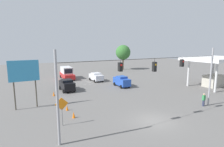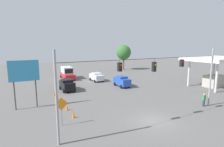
{
  "view_description": "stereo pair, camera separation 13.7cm",
  "coord_description": "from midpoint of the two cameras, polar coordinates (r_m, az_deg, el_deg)",
  "views": [
    {
      "loc": [
        12.07,
        12.82,
        7.72
      ],
      "look_at": [
        0.11,
        -8.84,
        3.75
      ],
      "focal_mm": 28.0,
      "sensor_mm": 36.0,
      "label": 1
    },
    {
      "loc": [
        11.95,
        12.89,
        7.72
      ],
      "look_at": [
        0.11,
        -8.84,
        3.75
      ],
      "focal_mm": 28.0,
      "sensor_mm": 36.0,
      "label": 2
    }
  ],
  "objects": [
    {
      "name": "gas_station",
      "position": [
        38.05,
        30.85,
        2.29
      ],
      "size": [
        11.35,
        7.68,
        5.57
      ],
      "color": "silver",
      "rests_on": "ground_plane"
    },
    {
      "name": "traffic_cone_fifth",
      "position": [
        28.66,
        -18.3,
        -6.27
      ],
      "size": [
        0.31,
        0.31,
        0.69
      ],
      "primitive_type": "cone",
      "color": "orange",
      "rests_on": "ground_plane"
    },
    {
      "name": "ground_plane",
      "position": [
        19.21,
        13.68,
        -14.86
      ],
      "size": [
        140.0,
        140.0,
        0.0
      ],
      "primitive_type": "plane",
      "color": "#605E5B"
    },
    {
      "name": "traffic_cone_second",
      "position": [
        22.06,
        -14.33,
        -10.72
      ],
      "size": [
        0.31,
        0.31,
        0.69
      ],
      "primitive_type": "cone",
      "color": "orange",
      "rests_on": "ground_plane"
    },
    {
      "name": "overhead_signal_span",
      "position": [
        18.09,
        13.64,
        -1.5
      ],
      "size": [
        19.3,
        0.38,
        7.45
      ],
      "color": "#939399",
      "rests_on": "ground_plane"
    },
    {
      "name": "pedestrian",
      "position": [
        25.51,
        27.93,
        -7.63
      ],
      "size": [
        0.4,
        0.28,
        1.68
      ],
      "color": "#2D334C",
      "rests_on": "ground_plane"
    },
    {
      "name": "sedan_white_oncoming_deep",
      "position": [
        38.52,
        -4.98,
        -1.05
      ],
      "size": [
        2.11,
        4.1,
        1.81
      ],
      "color": "silver",
      "rests_on": "ground_plane"
    },
    {
      "name": "sedan_black_withflow_far",
      "position": [
        31.16,
        -14.34,
        -3.59
      ],
      "size": [
        2.09,
        4.11,
        1.97
      ],
      "color": "black",
      "rests_on": "ground_plane"
    },
    {
      "name": "traffic_cone_third",
      "position": [
        23.99,
        -15.71,
        -9.15
      ],
      "size": [
        0.31,
        0.31,
        0.69
      ],
      "primitive_type": "cone",
      "color": "orange",
      "rests_on": "ground_plane"
    },
    {
      "name": "box_truck_red_withflow_deep",
      "position": [
        42.28,
        -14.33,
        0.2
      ],
      "size": [
        2.69,
        6.95,
        2.78
      ],
      "color": "red",
      "rests_on": "ground_plane"
    },
    {
      "name": "tree_horizon_left",
      "position": [
        56.34,
        3.9,
        6.88
      ],
      "size": [
        4.71,
        4.71,
        7.93
      ],
      "color": "brown",
      "rests_on": "ground_plane"
    },
    {
      "name": "traffic_cone_nearest",
      "position": [
        19.79,
        -12.29,
        -13.0
      ],
      "size": [
        0.31,
        0.31,
        0.69
      ],
      "primitive_type": "cone",
      "color": "orange",
      "rests_on": "ground_plane"
    },
    {
      "name": "traffic_cone_fourth",
      "position": [
        26.22,
        -17.14,
        -7.64
      ],
      "size": [
        0.31,
        0.31,
        0.69
      ],
      "primitive_type": "cone",
      "color": "orange",
      "rests_on": "ground_plane"
    },
    {
      "name": "sedan_blue_oncoming_far",
      "position": [
        33.23,
        3.38,
        -2.51
      ],
      "size": [
        2.1,
        4.15,
        1.99
      ],
      "color": "#234CB2",
      "rests_on": "ground_plane"
    },
    {
      "name": "work_zone_sign",
      "position": [
        17.72,
        -16.01,
        -10.14
      ],
      "size": [
        1.27,
        0.06,
        2.84
      ],
      "color": "slate",
      "rests_on": "ground_plane"
    },
    {
      "name": "roadside_billboard",
      "position": [
        23.66,
        -26.61,
        -0.23
      ],
      "size": [
        3.42,
        0.16,
        5.99
      ],
      "color": "#4C473D",
      "rests_on": "ground_plane"
    }
  ]
}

